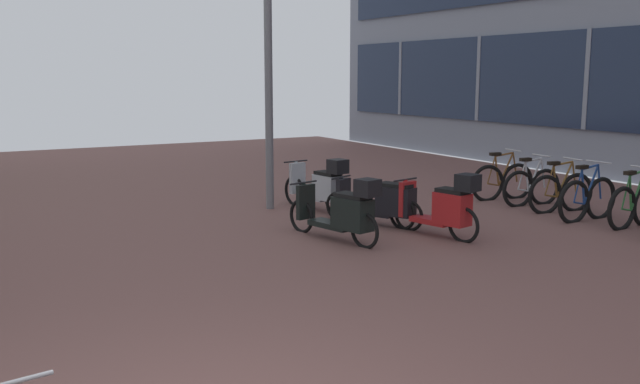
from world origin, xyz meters
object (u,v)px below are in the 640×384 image
bicycle_rack_03 (587,199)px  scooter_near (321,186)px  lamp_post (268,13)px  bicycle_rack_02 (634,205)px  scooter_mid (443,207)px  scooter_far (383,202)px  scooter_extra (343,212)px  bicycle_rack_04 (561,193)px  bicycle_rack_05 (531,187)px  bicycle_rack_06 (502,181)px

bicycle_rack_03 → scooter_near: bicycle_rack_03 is taller
bicycle_rack_03 → lamp_post: size_ratio=0.23×
bicycle_rack_02 → scooter_mid: bearing=163.0°
scooter_mid → scooter_far: scooter_mid is taller
bicycle_rack_03 → bicycle_rack_02: bearing=-73.0°
bicycle_rack_03 → scooter_extra: bicycle_rack_03 is taller
scooter_mid → lamp_post: (-1.25, 3.28, 2.96)m
bicycle_rack_04 → lamp_post: lamp_post is taller
bicycle_rack_04 → scooter_mid: 3.08m
scooter_mid → bicycle_rack_04: bearing=9.0°
bicycle_rack_05 → scooter_near: size_ratio=0.75×
bicycle_rack_04 → bicycle_rack_06: 1.42m
scooter_extra → scooter_near: bearing=68.1°
bicycle_rack_02 → scooter_mid: size_ratio=0.82×
bicycle_rack_04 → bicycle_rack_05: size_ratio=1.05×
bicycle_rack_02 → lamp_post: (-4.32, 4.22, 3.08)m
scooter_near → scooter_mid: size_ratio=1.04×
scooter_mid → scooter_extra: scooter_mid is taller
scooter_near → scooter_far: size_ratio=1.03×
bicycle_rack_02 → lamp_post: 6.78m
bicycle_rack_02 → bicycle_rack_03: (-0.22, 0.71, 0.01)m
lamp_post → bicycle_rack_02: bearing=-44.3°
bicycle_rack_05 → lamp_post: (-4.32, 2.08, 3.08)m
bicycle_rack_06 → scooter_near: (-3.61, 0.71, 0.10)m
bicycle_rack_04 → scooter_far: bearing=170.2°
bicycle_rack_06 → scooter_extra: size_ratio=0.76×
scooter_far → bicycle_rack_02: bearing=-30.5°
scooter_far → bicycle_rack_04: bearing=-9.8°
bicycle_rack_06 → scooter_far: size_ratio=0.83×
scooter_far → bicycle_rack_03: bearing=-22.1°
scooter_near → bicycle_rack_02: bearing=-44.3°
scooter_far → lamp_post: 3.87m
bicycle_rack_06 → bicycle_rack_03: bearing=-95.0°
scooter_mid → lamp_post: 4.59m
scooter_near → scooter_mid: scooter_mid is taller
bicycle_rack_03 → scooter_mid: (-2.86, 0.23, 0.10)m
bicycle_rack_02 → bicycle_rack_06: bicycle_rack_06 is taller
bicycle_rack_06 → scooter_far: bicycle_rack_06 is taller
scooter_near → scooter_mid: (0.57, -2.62, 0.01)m
scooter_near → scooter_mid: bearing=-77.8°
bicycle_rack_05 → scooter_mid: size_ratio=0.78×
bicycle_rack_03 → bicycle_rack_05: bicycle_rack_03 is taller
bicycle_rack_04 → scooter_extra: bearing=-179.8°
bicycle_rack_02 → bicycle_rack_03: 0.74m
scooter_extra → bicycle_rack_05: bearing=9.1°
bicycle_rack_02 → scooter_extra: size_ratio=0.75×
scooter_extra → bicycle_rack_02: bearing=-17.4°
scooter_near → bicycle_rack_05: bearing=-21.4°
bicycle_rack_05 → lamp_post: lamp_post is taller
scooter_mid → bicycle_rack_06: bearing=32.0°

